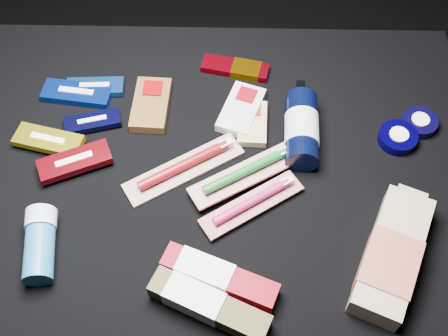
{
  "coord_description": "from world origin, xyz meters",
  "views": [
    {
      "loc": [
        0.03,
        -0.54,
        1.26
      ],
      "look_at": [
        0.01,
        0.01,
        0.42
      ],
      "focal_mm": 45.0,
      "sensor_mm": 36.0,
      "label": 1
    }
  ],
  "objects_px": {
    "lotion_bottle": "(302,129)",
    "deodorant_stick": "(40,243)",
    "toothpaste_carton_red": "(214,276)",
    "bodywash_bottle": "(391,257)"
  },
  "relations": [
    {
      "from": "lotion_bottle",
      "to": "bodywash_bottle",
      "type": "height_order",
      "value": "lotion_bottle"
    },
    {
      "from": "bodywash_bottle",
      "to": "deodorant_stick",
      "type": "distance_m",
      "value": 0.57
    },
    {
      "from": "bodywash_bottle",
      "to": "deodorant_stick",
      "type": "relative_size",
      "value": 1.88
    },
    {
      "from": "lotion_bottle",
      "to": "deodorant_stick",
      "type": "bearing_deg",
      "value": -148.93
    },
    {
      "from": "deodorant_stick",
      "to": "toothpaste_carton_red",
      "type": "relative_size",
      "value": 0.68
    },
    {
      "from": "deodorant_stick",
      "to": "bodywash_bottle",
      "type": "bearing_deg",
      "value": -9.2
    },
    {
      "from": "lotion_bottle",
      "to": "toothpaste_carton_red",
      "type": "bearing_deg",
      "value": -115.58
    },
    {
      "from": "lotion_bottle",
      "to": "bodywash_bottle",
      "type": "relative_size",
      "value": 0.8
    },
    {
      "from": "deodorant_stick",
      "to": "toothpaste_carton_red",
      "type": "bearing_deg",
      "value": -17.3
    },
    {
      "from": "deodorant_stick",
      "to": "toothpaste_carton_red",
      "type": "xyz_separation_m",
      "value": [
        0.29,
        -0.05,
        -0.01
      ]
    }
  ]
}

